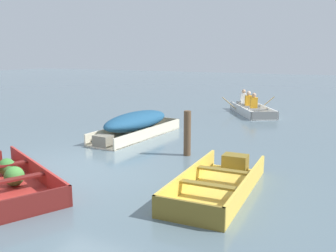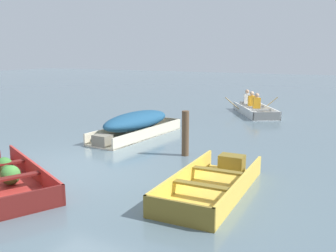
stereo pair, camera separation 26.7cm
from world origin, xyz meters
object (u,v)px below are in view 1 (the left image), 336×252
at_px(skiff_yellow_mid_moored, 219,183).
at_px(skiff_cream_near_moored, 136,123).
at_px(dinghy_red_foreground, 6,177).
at_px(mooring_post, 187,133).
at_px(rowboat_white_with_crew, 250,108).

bearing_deg(skiff_yellow_mid_moored, skiff_cream_near_moored, 139.47).
bearing_deg(dinghy_red_foreground, mooring_post, 55.45).
distance_m(skiff_cream_near_moored, skiff_yellow_mid_moored, 4.89).
bearing_deg(skiff_yellow_mid_moored, mooring_post, 127.61).
xyz_separation_m(skiff_cream_near_moored, rowboat_white_with_crew, (2.03, 6.08, -0.22)).
distance_m(dinghy_red_foreground, skiff_cream_near_moored, 4.74).
height_order(dinghy_red_foreground, skiff_yellow_mid_moored, dinghy_red_foreground).
xyz_separation_m(dinghy_red_foreground, skiff_cream_near_moored, (0.16, 4.73, 0.28)).
relative_size(rowboat_white_with_crew, mooring_post, 2.92).
relative_size(dinghy_red_foreground, rowboat_white_with_crew, 1.08).
bearing_deg(skiff_yellow_mid_moored, rowboat_white_with_crew, 100.29).
relative_size(dinghy_red_foreground, skiff_cream_near_moored, 1.01).
relative_size(skiff_cream_near_moored, skiff_yellow_mid_moored, 1.17).
xyz_separation_m(dinghy_red_foreground, rowboat_white_with_crew, (2.19, 10.80, 0.06)).
distance_m(dinghy_red_foreground, skiff_yellow_mid_moored, 4.17).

